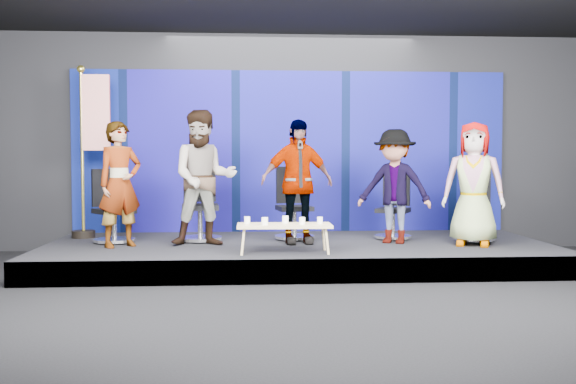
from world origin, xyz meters
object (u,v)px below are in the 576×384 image
object	(u,v)px
panelist_c	(297,182)
chair_e	(474,217)
mug_e	(320,220)
mug_c	(285,219)
mug_a	(247,220)
panelist_b	(204,178)
flag_stand	(91,147)
coffee_table	(284,226)
chair_b	(200,215)
mug_d	(302,221)
chair_a	(112,218)
mug_b	(265,221)
panelist_a	(120,184)
chair_d	(394,217)
panelist_e	(474,184)
panelist_d	(394,186)
chair_c	(293,215)

from	to	relation	value
panelist_c	chair_e	xyz separation A→B (m)	(2.58, 0.14, -0.52)
panelist_c	mug_e	distance (m)	0.98
panelist_c	mug_c	size ratio (longest dim) A/B	18.38
mug_c	mug_a	bearing A→B (deg)	-174.16
panelist_b	flag_stand	size ratio (longest dim) A/B	0.72
coffee_table	chair_b	bearing A→B (deg)	132.18
mug_d	chair_a	bearing A→B (deg)	155.21
mug_b	coffee_table	bearing A→B (deg)	17.47
panelist_a	mug_b	size ratio (longest dim) A/B	17.81
chair_e	flag_stand	bearing A→B (deg)	-165.15
chair_d	flag_stand	distance (m)	4.62
panelist_b	panelist_e	bearing A→B (deg)	-8.83
panelist_b	chair_e	size ratio (longest dim) A/B	1.78
mug_a	panelist_e	bearing A→B (deg)	8.48
coffee_table	mug_c	xyz separation A→B (m)	(0.02, 0.12, 0.08)
panelist_d	panelist_e	xyz separation A→B (m)	(1.02, -0.30, 0.04)
mug_a	mug_c	bearing A→B (deg)	5.84
panelist_d	chair_e	size ratio (longest dim) A/B	1.53
chair_b	chair_a	bearing A→B (deg)	179.98
chair_b	coffee_table	size ratio (longest dim) A/B	0.96
chair_d	mug_c	world-z (taller)	chair_d
panelist_d	coffee_table	distance (m)	1.86
chair_d	mug_d	xyz separation A→B (m)	(-1.48, -1.37, 0.08)
panelist_e	flag_stand	distance (m)	5.56
chair_c	chair_a	bearing A→B (deg)	175.32
mug_a	flag_stand	xyz separation A→B (m)	(-2.32, 1.65, 0.95)
chair_a	panelist_c	world-z (taller)	panelist_c
chair_c	mug_c	distance (m)	1.26
panelist_d	panelist_a	bearing A→B (deg)	-152.05
panelist_c	panelist_e	size ratio (longest dim) A/B	1.03
panelist_c	chair_e	world-z (taller)	panelist_c
panelist_e	chair_d	bearing A→B (deg)	161.36
panelist_a	coffee_table	world-z (taller)	panelist_a
flag_stand	chair_b	bearing A→B (deg)	-17.58
chair_a	mug_e	distance (m)	3.03
panelist_a	chair_e	xyz separation A→B (m)	(4.97, 0.31, -0.50)
chair_c	mug_c	world-z (taller)	chair_c
panelist_b	chair_e	world-z (taller)	panelist_b
chair_c	mug_d	bearing A→B (deg)	-99.32
chair_c	flag_stand	xyz separation A→B (m)	(-3.00, 0.36, 1.01)
mug_b	chair_c	bearing A→B (deg)	72.23
chair_e	panelist_e	world-z (taller)	panelist_e
chair_d	coffee_table	world-z (taller)	chair_d
mug_a	mug_b	xyz separation A→B (m)	(0.22, -0.15, 0.00)
panelist_a	panelist_e	xyz separation A→B (m)	(4.78, -0.16, -0.00)
panelist_a	panelist_b	bearing A→B (deg)	-34.02
mug_c	mug_b	bearing A→B (deg)	-143.26
panelist_e	mug_b	distance (m)	2.96
panelist_b	mug_c	size ratio (longest dim) A/B	19.65
panelist_a	panelist_b	world-z (taller)	panelist_b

